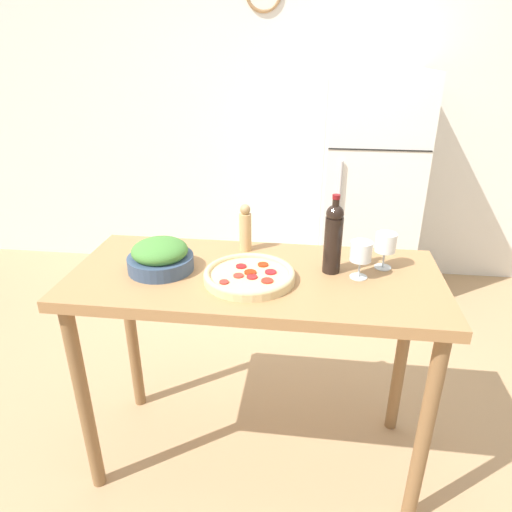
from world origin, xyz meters
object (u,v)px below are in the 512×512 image
(wine_bottle, at_px, (333,237))
(wine_glass_far, at_px, (385,244))
(pepper_mill, at_px, (245,229))
(refrigerator, at_px, (369,190))
(salad_bowl, at_px, (160,256))
(wine_glass_near, at_px, (361,253))
(homemade_pizza, at_px, (249,275))

(wine_bottle, relative_size, wine_glass_far, 2.13)
(wine_bottle, bearing_deg, pepper_mill, 155.75)
(refrigerator, bearing_deg, wine_bottle, -100.76)
(pepper_mill, height_order, salad_bowl, pepper_mill)
(pepper_mill, bearing_deg, salad_bowl, -142.32)
(wine_glass_near, distance_m, salad_bowl, 0.77)
(wine_glass_near, bearing_deg, homemade_pizza, -169.71)
(refrigerator, xyz_separation_m, homemade_pizza, (-0.62, -1.76, 0.16))
(refrigerator, bearing_deg, homemade_pizza, -109.34)
(wine_glass_far, xyz_separation_m, homemade_pizza, (-0.51, -0.17, -0.08))
(wine_bottle, height_order, salad_bowl, wine_bottle)
(wine_glass_near, xyz_separation_m, pepper_mill, (-0.46, 0.20, -0.00))
(refrigerator, height_order, wine_glass_far, refrigerator)
(wine_glass_near, relative_size, salad_bowl, 0.57)
(pepper_mill, relative_size, homemade_pizza, 0.60)
(refrigerator, bearing_deg, pepper_mill, -114.44)
(wine_glass_near, distance_m, pepper_mill, 0.51)
(wine_glass_far, relative_size, pepper_mill, 0.71)
(refrigerator, xyz_separation_m, salad_bowl, (-0.97, -1.71, 0.19))
(wine_glass_far, xyz_separation_m, pepper_mill, (-0.57, 0.10, -0.00))
(wine_bottle, xyz_separation_m, pepper_mill, (-0.36, 0.16, -0.05))
(wine_glass_near, height_order, wine_glass_far, same)
(wine_bottle, height_order, pepper_mill, wine_bottle)
(wine_glass_near, xyz_separation_m, salad_bowl, (-0.76, -0.03, -0.04))
(wine_glass_near, distance_m, homemade_pizza, 0.42)
(refrigerator, relative_size, pepper_mill, 7.88)
(wine_glass_far, bearing_deg, pepper_mill, 169.61)
(refrigerator, distance_m, wine_glass_far, 1.61)
(refrigerator, xyz_separation_m, wine_glass_near, (-0.21, -1.68, 0.24))
(wine_glass_far, bearing_deg, refrigerator, 86.12)
(wine_glass_far, xyz_separation_m, salad_bowl, (-0.87, -0.13, -0.04))
(salad_bowl, bearing_deg, wine_glass_far, 8.41)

